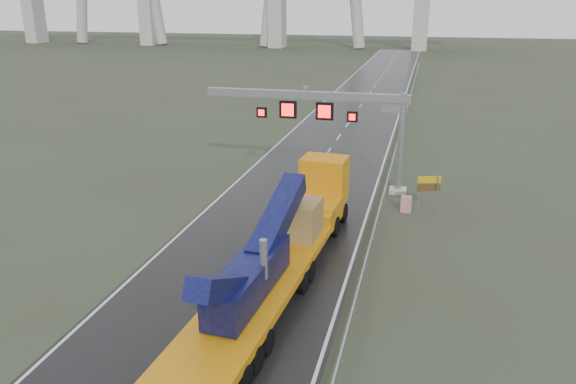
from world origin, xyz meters
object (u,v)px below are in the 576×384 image
(sign_gantry, at_px, (334,113))
(heavy_haul_truck, at_px, (288,235))
(exit_sign_pair, at_px, (429,187))
(striped_barrier, at_px, (406,204))

(sign_gantry, distance_m, heavy_haul_truck, 14.25)
(exit_sign_pair, bearing_deg, striped_barrier, 165.72)
(heavy_haul_truck, relative_size, striped_barrier, 18.75)
(heavy_haul_truck, xyz_separation_m, striped_barrier, (5.51, 9.85, -1.34))
(sign_gantry, xyz_separation_m, heavy_haul_truck, (0.04, -13.76, -3.72))
(striped_barrier, bearing_deg, exit_sign_pair, 8.30)
(sign_gantry, relative_size, exit_sign_pair, 5.73)
(sign_gantry, height_order, exit_sign_pair, sign_gantry)
(exit_sign_pair, distance_m, striped_barrier, 1.85)
(heavy_haul_truck, bearing_deg, sign_gantry, 93.77)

